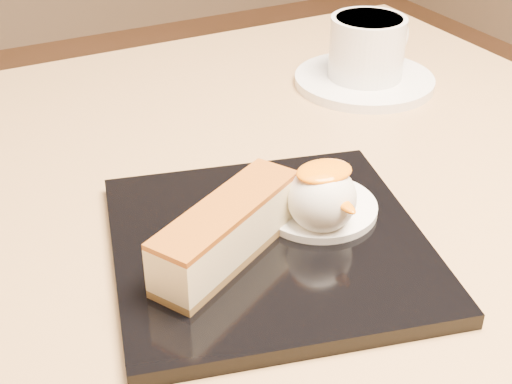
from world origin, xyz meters
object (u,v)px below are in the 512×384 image
coffee_cup (368,46)px  table (272,357)px  saucer (364,80)px  cheesecake (227,231)px  dessert_plate (269,245)px  ice_cream_scoop (322,198)px

coffee_cup → table: bearing=-153.2°
saucer → cheesecake: bearing=-140.5°
saucer → dessert_plate: bearing=-137.2°
dessert_plate → cheesecake: size_ratio=1.69×
dessert_plate → ice_cream_scoop: size_ratio=4.41×
cheesecake → saucer: 0.35m
cheesecake → dessert_plate: bearing=-20.8°
cheesecake → saucer: bearing=10.6°
coffee_cup → ice_cream_scoop: bearing=-144.7°
table → saucer: size_ratio=5.33×
table → saucer: 0.32m
cheesecake → coffee_cup: (0.27, 0.22, 0.01)m
table → ice_cream_scoop: ice_cream_scoop is taller
ice_cream_scoop → saucer: ice_cream_scoop is taller
dessert_plate → saucer: (0.24, 0.22, -0.00)m
dessert_plate → cheesecake: cheesecake is taller
dessert_plate → coffee_cup: 0.33m
saucer → coffee_cup: 0.04m
saucer → ice_cream_scoop: bearing=-131.2°
dessert_plate → ice_cream_scoop: (0.04, -0.01, 0.03)m
dessert_plate → ice_cream_scoop: bearing=-7.1°
saucer → coffee_cup: coffee_cup is taller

